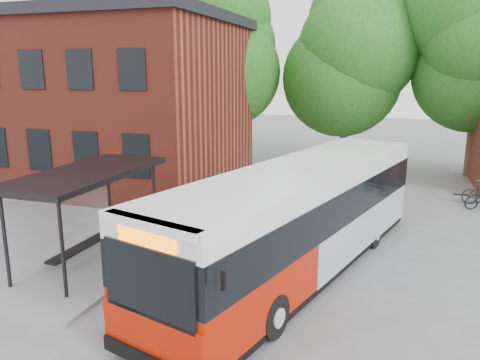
% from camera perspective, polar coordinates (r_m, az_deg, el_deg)
% --- Properties ---
extents(ground, '(100.00, 100.00, 0.00)m').
position_cam_1_polar(ground, '(14.15, 0.26, -10.72)').
color(ground, slate).
extents(station_building, '(18.40, 10.40, 8.50)m').
position_cam_1_polar(station_building, '(27.33, -20.40, 9.20)').
color(station_building, maroon).
rests_on(station_building, ground).
extents(bus_shelter, '(3.60, 7.00, 2.90)m').
position_cam_1_polar(bus_shelter, '(14.80, -17.85, -4.30)').
color(bus_shelter, black).
rests_on(bus_shelter, ground).
extents(tree_0, '(7.92, 7.92, 11.00)m').
position_cam_1_polar(tree_0, '(30.03, -1.06, 12.66)').
color(tree_0, '#1E5917').
rests_on(tree_0, ground).
extents(tree_1, '(7.92, 7.92, 10.40)m').
position_cam_1_polar(tree_1, '(29.46, 12.84, 11.75)').
color(tree_1, '#1E5917').
rests_on(tree_1, ground).
extents(tree_2, '(7.92, 7.92, 11.00)m').
position_cam_1_polar(tree_2, '(28.57, 27.02, 11.26)').
color(tree_2, '#1E5917').
rests_on(tree_2, ground).
extents(city_bus, '(5.88, 12.60, 3.14)m').
position_cam_1_polar(city_bus, '(13.59, 7.51, -4.77)').
color(city_bus, '#AD1602').
rests_on(city_bus, ground).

